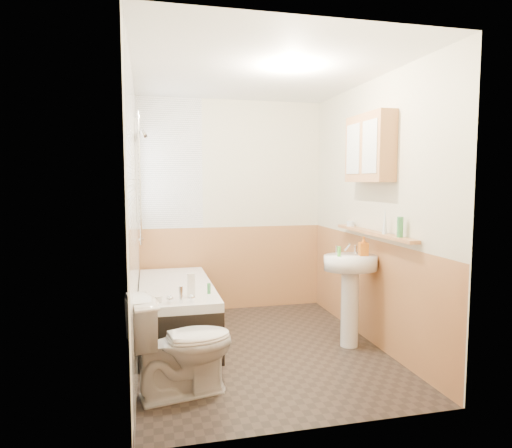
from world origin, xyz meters
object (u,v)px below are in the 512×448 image
(toilet, at_px, (182,345))
(sink, at_px, (350,282))
(bathtub, at_px, (176,309))
(pine_shelf, at_px, (373,233))
(medicine_cabinet, at_px, (369,148))

(toilet, bearing_deg, sink, -79.70)
(bathtub, distance_m, toilet, 1.25)
(pine_shelf, bearing_deg, bathtub, 159.41)
(bathtub, relative_size, toilet, 2.18)
(bathtub, bearing_deg, medicine_cabinet, -19.25)
(medicine_cabinet, bearing_deg, toilet, -160.27)
(pine_shelf, relative_size, medicine_cabinet, 2.00)
(pine_shelf, bearing_deg, medicine_cabinet, 116.24)
(sink, bearing_deg, medicine_cabinet, 14.46)
(sink, bearing_deg, pine_shelf, -2.36)
(pine_shelf, bearing_deg, sink, 168.75)
(sink, relative_size, pine_shelf, 0.71)
(toilet, distance_m, pine_shelf, 2.02)
(bathtub, relative_size, sink, 1.69)
(bathtub, distance_m, medicine_cabinet, 2.42)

